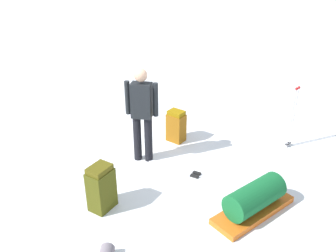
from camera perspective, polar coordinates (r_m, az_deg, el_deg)
ground_plane at (r=6.45m, az=0.00°, el=-5.55°), size 80.00×80.00×0.00m
skier_standing at (r=6.06m, az=-4.17°, el=2.38°), size 0.46×0.40×1.70m
ski_pair_near at (r=6.06m, az=4.40°, el=-7.89°), size 1.14×1.64×0.05m
backpack_large_dark at (r=6.95m, az=1.30°, el=-0.04°), size 0.36×0.40×0.64m
backpack_bright at (r=5.29m, az=-10.58°, el=-9.66°), size 0.45×0.42×0.71m
ski_poles_planted_near at (r=6.97m, az=19.30°, el=1.77°), size 0.16×0.10×1.22m
gear_sled at (r=5.33m, az=13.58°, el=-11.38°), size 1.39×0.66×0.49m
thermos_bottle at (r=8.08m, az=-5.84°, el=2.41°), size 0.07×0.07×0.26m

